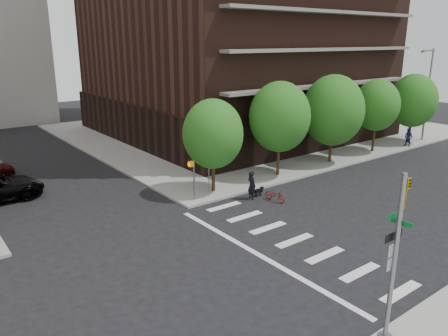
# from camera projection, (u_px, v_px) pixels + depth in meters

# --- Properties ---
(ground) EXTENTS (120.00, 120.00, 0.00)m
(ground) POSITION_uv_depth(u_px,v_px,m) (250.00, 258.00, 20.73)
(ground) COLOR black
(ground) RESTS_ON ground
(sidewalk_ne) EXTENTS (39.00, 33.00, 0.15)m
(sidewalk_ne) POSITION_uv_depth(u_px,v_px,m) (253.00, 128.00, 50.55)
(sidewalk_ne) COLOR gray
(sidewalk_ne) RESTS_ON ground
(crosswalk) EXTENTS (3.85, 13.00, 0.01)m
(crosswalk) POSITION_uv_depth(u_px,v_px,m) (283.00, 245.00, 22.01)
(crosswalk) COLOR silver
(crosswalk) RESTS_ON ground
(tree_a) EXTENTS (4.00, 4.00, 5.90)m
(tree_a) POSITION_uv_depth(u_px,v_px,m) (213.00, 134.00, 28.40)
(tree_a) COLOR #301E11
(tree_a) RESTS_ON sidewalk_ne
(tree_b) EXTENTS (4.50, 4.50, 6.65)m
(tree_b) POSITION_uv_depth(u_px,v_px,m) (280.00, 117.00, 31.74)
(tree_b) COLOR #301E11
(tree_b) RESTS_ON sidewalk_ne
(tree_c) EXTENTS (5.00, 5.00, 6.80)m
(tree_c) POSITION_uv_depth(u_px,v_px,m) (333.00, 110.00, 35.25)
(tree_c) COLOR #301E11
(tree_c) RESTS_ON sidewalk_ne
(tree_d) EXTENTS (4.00, 4.00, 6.20)m
(tree_d) POSITION_uv_depth(u_px,v_px,m) (377.00, 105.00, 38.77)
(tree_d) COLOR #301E11
(tree_d) RESTS_ON sidewalk_ne
(tree_e) EXTENTS (4.50, 4.50, 6.35)m
(tree_e) POSITION_uv_depth(u_px,v_px,m) (413.00, 101.00, 42.28)
(tree_e) COLOR #301E11
(tree_e) RESTS_ON sidewalk_ne
(traffic_signal) EXTENTS (0.90, 0.75, 6.00)m
(traffic_signal) POSITION_uv_depth(u_px,v_px,m) (393.00, 275.00, 13.98)
(traffic_signal) COLOR slate
(traffic_signal) RESTS_ON sidewalk_s
(pedestrian_signal) EXTENTS (2.18, 0.67, 2.60)m
(pedestrian_signal) POSITION_uv_depth(u_px,v_px,m) (197.00, 173.00, 27.60)
(pedestrian_signal) COLOR slate
(pedestrian_signal) RESTS_ON sidewalk_ne
(streetlamp) EXTENTS (2.14, 0.22, 9.00)m
(streetlamp) POSITION_uv_depth(u_px,v_px,m) (428.00, 89.00, 42.81)
(streetlamp) COLOR slate
(streetlamp) RESTS_ON sidewalk_ne
(scooter) EXTENTS (0.71, 1.62, 0.83)m
(scooter) POSITION_uv_depth(u_px,v_px,m) (275.00, 195.00, 27.87)
(scooter) COLOR #9A170A
(scooter) RESTS_ON ground
(dog_walker) EXTENTS (0.71, 0.50, 1.87)m
(dog_walker) POSITION_uv_depth(u_px,v_px,m) (252.00, 185.00, 28.09)
(dog_walker) COLOR black
(dog_walker) RESTS_ON ground
(dog) EXTENTS (0.71, 0.21, 0.60)m
(dog) POSITION_uv_depth(u_px,v_px,m) (259.00, 191.00, 28.76)
(dog) COLOR black
(dog) RESTS_ON ground
(pedestrian_far) EXTENTS (0.92, 0.75, 1.74)m
(pedestrian_far) POSITION_uv_depth(u_px,v_px,m) (408.00, 137.00, 41.37)
(pedestrian_far) COLOR navy
(pedestrian_far) RESTS_ON sidewalk_ne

